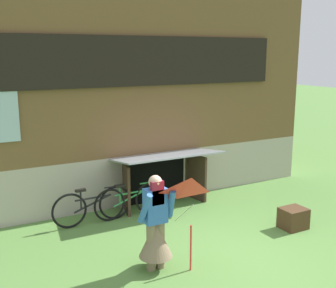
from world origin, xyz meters
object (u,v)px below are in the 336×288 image
(bicycle_green, at_px, (130,200))
(wooden_crate, at_px, (293,218))
(kite, at_px, (191,203))
(person, at_px, (156,231))
(bicycle_black, at_px, (93,206))

(bicycle_green, relative_size, wooden_crate, 3.30)
(kite, bearing_deg, person, 121.46)
(person, xyz_separation_m, bicycle_green, (0.51, 2.19, -0.28))
(kite, height_order, bicycle_green, kite)
(person, height_order, kite, person)
(bicycle_green, height_order, wooden_crate, bicycle_green)
(person, distance_m, bicycle_green, 2.26)
(wooden_crate, bearing_deg, person, -176.99)
(wooden_crate, bearing_deg, kite, -166.05)
(kite, bearing_deg, bicycle_black, 102.25)
(kite, xyz_separation_m, wooden_crate, (2.70, 0.67, -0.99))
(bicycle_black, relative_size, wooden_crate, 3.44)
(bicycle_black, height_order, wooden_crate, bicycle_black)
(kite, xyz_separation_m, bicycle_green, (0.20, 2.70, -0.84))
(person, relative_size, bicycle_green, 0.96)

